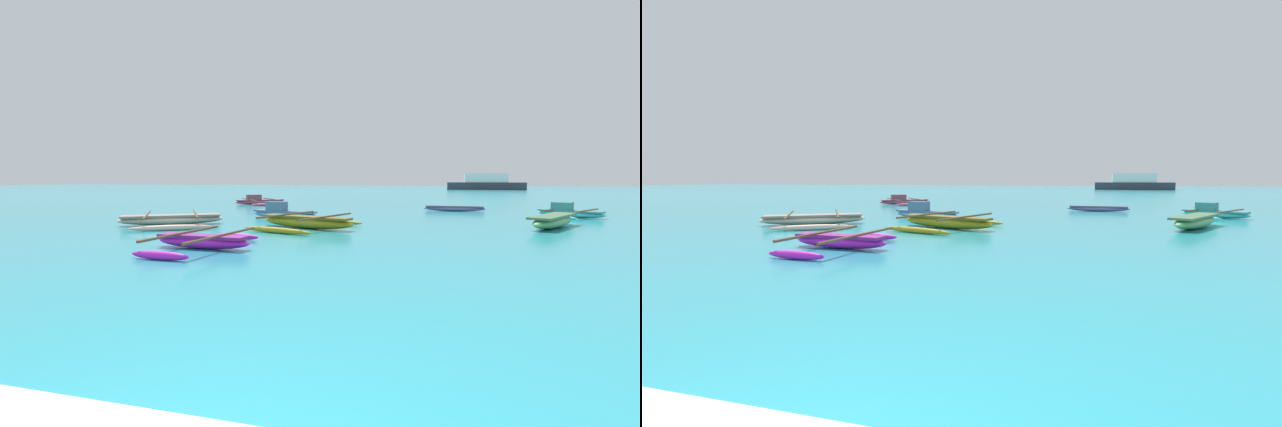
# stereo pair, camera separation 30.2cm
# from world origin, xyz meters

# --- Properties ---
(moored_boat_0) EXTENTS (4.68, 5.08, 0.45)m
(moored_boat_0) POSITION_xyz_m (-8.76, 13.06, 0.21)
(moored_boat_0) COLOR beige
(moored_boat_0) RESTS_ON ground_plane
(moored_boat_1) EXTENTS (3.85, 4.36, 0.50)m
(moored_boat_1) POSITION_xyz_m (-3.30, 13.28, 0.23)
(moored_boat_1) COLOR #9E8A18
(moored_boat_1) RESTS_ON ground_plane
(moored_boat_2) EXTENTS (3.36, 0.49, 0.29)m
(moored_boat_2) POSITION_xyz_m (2.26, 23.44, 0.17)
(moored_boat_2) COLOR slate
(moored_boat_2) RESTS_ON ground_plane
(moored_boat_3) EXTENTS (3.42, 3.98, 0.70)m
(moored_boat_3) POSITION_xyz_m (7.30, 20.78, 0.23)
(moored_boat_3) COLOR #51DAD3
(moored_boat_3) RESTS_ON ground_plane
(moored_boat_4) EXTENTS (2.69, 3.61, 0.41)m
(moored_boat_4) POSITION_xyz_m (-4.56, 8.21, 0.19)
(moored_boat_4) COLOR #CB1EBE
(moored_boat_4) RESTS_ON ground_plane
(moored_boat_5) EXTENTS (3.46, 1.34, 0.77)m
(moored_boat_5) POSITION_xyz_m (-5.43, 16.64, 0.27)
(moored_boat_5) COLOR #6FACE3
(moored_boat_5) RESTS_ON ground_plane
(moored_boat_6) EXTENTS (4.58, 4.93, 0.70)m
(moored_boat_6) POSITION_xyz_m (-10.93, 26.81, 0.23)
(moored_boat_6) COLOR #D3587B
(moored_boat_6) RESTS_ON ground_plane
(moored_boat_7) EXTENTS (2.52, 3.72, 0.47)m
(moored_boat_7) POSITION_xyz_m (5.43, 15.83, 0.26)
(moored_boat_7) COLOR #6AB36A
(moored_boat_7) RESTS_ON ground_plane
(distant_ferry) EXTENTS (12.51, 2.75, 2.75)m
(distant_ferry) POSITION_xyz_m (9.50, 76.36, 1.12)
(distant_ferry) COLOR #2D333D
(distant_ferry) RESTS_ON ground_plane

